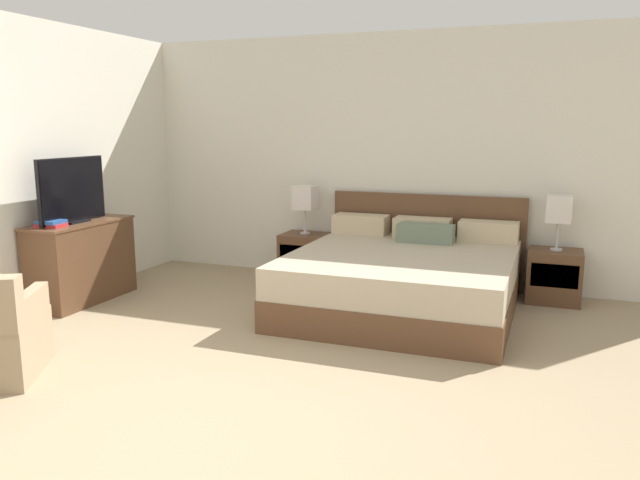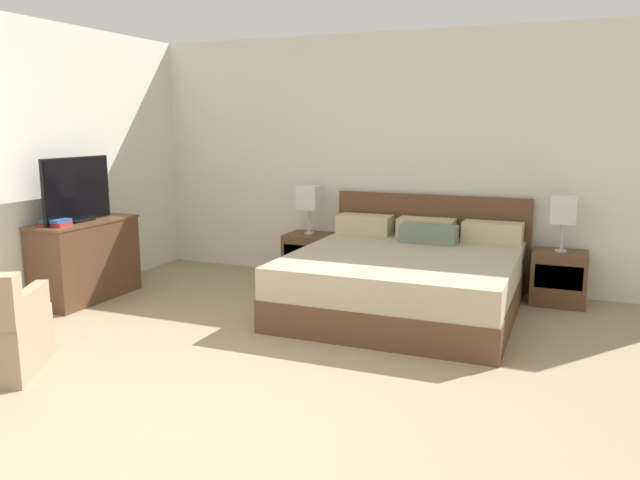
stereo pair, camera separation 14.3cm
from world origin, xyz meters
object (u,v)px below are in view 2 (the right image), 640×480
nightstand_left (309,256)px  book_blue_cover (56,221)px  dresser (86,259)px  tv (77,190)px  table_lamp_left (309,198)px  bed (406,278)px  nightstand_right (559,278)px  table_lamp_right (564,211)px  book_red_cover (55,224)px

nightstand_left → book_blue_cover: (-1.69, -1.94, 0.58)m
nightstand_left → dresser: bearing=-136.8°
tv → book_blue_cover: size_ratio=4.04×
table_lamp_left → dresser: size_ratio=0.48×
bed → nightstand_right: bearing=30.6°
bed → nightstand_left: bed is taller
table_lamp_right → tv: bearing=-159.0°
bed → tv: size_ratio=2.56×
table_lamp_left → nightstand_left: bearing=-90.0°
nightstand_left → table_lamp_left: table_lamp_left is taller
nightstand_right → book_blue_cover: size_ratio=2.47×
bed → tv: 3.22m
book_blue_cover → tv: bearing=90.7°
bed → nightstand_right: (1.30, 0.77, -0.05)m
nightstand_right → book_blue_cover: bearing=-155.7°
nightstand_left → bed: bearing=-30.5°
bed → book_blue_cover: bed is taller
nightstand_left → table_lamp_right: bearing=0.0°
dresser → tv: (0.00, -0.06, 0.68)m
bed → table_lamp_left: (-1.30, 0.77, 0.60)m
dresser → book_red_cover: 0.53m
table_lamp_left → table_lamp_right: same height
table_lamp_right → dresser: size_ratio=0.48×
table_lamp_left → book_red_cover: 2.58m
nightstand_right → dresser: dresser is taller
table_lamp_right → book_blue_cover: size_ratio=2.58×
bed → table_lamp_left: table_lamp_left is taller
table_lamp_right → tv: tv is taller
nightstand_left → table_lamp_right: table_lamp_right is taller
nightstand_left → book_blue_cover: size_ratio=2.47×
book_blue_cover → nightstand_left: bearing=49.0°
nightstand_left → book_red_cover: (-1.70, -1.94, 0.55)m
tv → dresser: bearing=92.6°
tv → book_red_cover: bearing=-90.7°
table_lamp_right → dresser: (-4.30, -1.59, -0.50)m
nightstand_left → table_lamp_right: (2.61, 0.00, 0.65)m
table_lamp_right → book_red_cover: 4.72m
nightstand_left → book_blue_cover: 2.64m
dresser → book_blue_cover: bearing=-89.0°
nightstand_left → tv: bearing=-135.8°
nightstand_left → nightstand_right: size_ratio=1.00×
nightstand_left → table_lamp_left: (0.00, 0.00, 0.65)m
table_lamp_left → tv: tv is taller
book_red_cover → nightstand_left: bearing=48.9°
bed → book_blue_cover: (-2.99, -1.17, 0.53)m
bed → dresser: (-3.00, -0.82, 0.10)m
table_lamp_left → book_red_cover: size_ratio=2.17×
book_blue_cover → bed: bearing=21.4°
nightstand_right → table_lamp_left: (-2.61, 0.00, 0.65)m
book_red_cover → book_blue_cover: book_blue_cover is taller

